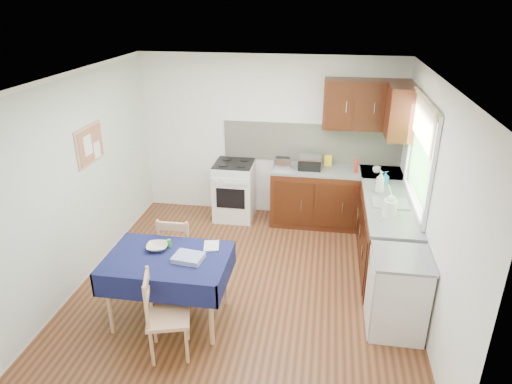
% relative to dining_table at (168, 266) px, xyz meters
% --- Properties ---
extents(floor, '(4.20, 4.20, 0.00)m').
position_rel_dining_table_xyz_m(floor, '(0.69, 0.75, -0.67)').
color(floor, '#4A2A13').
rests_on(floor, ground).
extents(ceiling, '(4.00, 4.20, 0.02)m').
position_rel_dining_table_xyz_m(ceiling, '(0.69, 0.75, 1.83)').
color(ceiling, white).
rests_on(ceiling, wall_back).
extents(wall_back, '(4.00, 0.02, 2.50)m').
position_rel_dining_table_xyz_m(wall_back, '(0.69, 2.85, 0.58)').
color(wall_back, white).
rests_on(wall_back, ground).
extents(wall_front, '(4.00, 0.02, 2.50)m').
position_rel_dining_table_xyz_m(wall_front, '(0.69, -1.35, 0.58)').
color(wall_front, white).
rests_on(wall_front, ground).
extents(wall_left, '(0.02, 4.20, 2.50)m').
position_rel_dining_table_xyz_m(wall_left, '(-1.31, 0.75, 0.58)').
color(wall_left, silver).
rests_on(wall_left, ground).
extents(wall_right, '(0.02, 4.20, 2.50)m').
position_rel_dining_table_xyz_m(wall_right, '(2.69, 0.75, 0.58)').
color(wall_right, white).
rests_on(wall_right, ground).
extents(base_cabinets, '(1.90, 2.30, 0.86)m').
position_rel_dining_table_xyz_m(base_cabinets, '(2.05, 2.01, -0.24)').
color(base_cabinets, '#341A09').
rests_on(base_cabinets, ground).
extents(worktop_back, '(1.90, 0.60, 0.04)m').
position_rel_dining_table_xyz_m(worktop_back, '(1.74, 2.55, 0.21)').
color(worktop_back, slate).
rests_on(worktop_back, base_cabinets).
extents(worktop_right, '(0.60, 1.70, 0.04)m').
position_rel_dining_table_xyz_m(worktop_right, '(2.39, 1.40, 0.21)').
color(worktop_right, slate).
rests_on(worktop_right, base_cabinets).
extents(worktop_corner, '(0.60, 0.60, 0.04)m').
position_rel_dining_table_xyz_m(worktop_corner, '(2.39, 2.55, 0.21)').
color(worktop_corner, slate).
rests_on(worktop_corner, base_cabinets).
extents(splashback, '(2.70, 0.02, 0.60)m').
position_rel_dining_table_xyz_m(splashback, '(1.34, 2.84, 0.53)').
color(splashback, beige).
rests_on(splashback, wall_back).
extents(upper_cabinets, '(1.20, 0.85, 0.70)m').
position_rel_dining_table_xyz_m(upper_cabinets, '(2.22, 2.55, 1.18)').
color(upper_cabinets, '#341A09').
rests_on(upper_cabinets, wall_back).
extents(stove, '(0.60, 0.61, 0.92)m').
position_rel_dining_table_xyz_m(stove, '(0.19, 2.55, -0.21)').
color(stove, white).
rests_on(stove, ground).
extents(window, '(0.04, 1.48, 1.26)m').
position_rel_dining_table_xyz_m(window, '(2.66, 1.45, 0.98)').
color(window, '#2B5A25').
rests_on(window, wall_right).
extents(fridge, '(0.58, 0.60, 0.89)m').
position_rel_dining_table_xyz_m(fridge, '(2.39, 0.20, -0.23)').
color(fridge, white).
rests_on(fridge, ground).
extents(corkboard, '(0.04, 0.62, 0.47)m').
position_rel_dining_table_xyz_m(corkboard, '(-1.28, 1.05, 0.93)').
color(corkboard, tan).
rests_on(corkboard, wall_left).
extents(dining_table, '(1.28, 0.87, 0.77)m').
position_rel_dining_table_xyz_m(dining_table, '(0.00, 0.00, 0.00)').
color(dining_table, '#0F173F').
rests_on(dining_table, ground).
extents(chair_far, '(0.43, 0.43, 0.95)m').
position_rel_dining_table_xyz_m(chair_far, '(-0.09, 0.59, -0.17)').
color(chair_far, tan).
rests_on(chair_far, ground).
extents(chair_near, '(0.50, 0.50, 0.91)m').
position_rel_dining_table_xyz_m(chair_near, '(0.12, -0.53, -0.19)').
color(chair_near, tan).
rests_on(chair_near, ground).
extents(toaster, '(0.24, 0.15, 0.19)m').
position_rel_dining_table_xyz_m(toaster, '(0.95, 2.47, 0.32)').
color(toaster, '#BBBBC0').
rests_on(toaster, worktop_back).
extents(sandwich_press, '(0.33, 0.29, 0.19)m').
position_rel_dining_table_xyz_m(sandwich_press, '(1.34, 2.52, 0.33)').
color(sandwich_press, black).
rests_on(sandwich_press, worktop_back).
extents(sauce_bottle, '(0.05, 0.05, 0.20)m').
position_rel_dining_table_xyz_m(sauce_bottle, '(2.01, 2.46, 0.33)').
color(sauce_bottle, red).
rests_on(sauce_bottle, worktop_back).
extents(yellow_packet, '(0.13, 0.10, 0.15)m').
position_rel_dining_table_xyz_m(yellow_packet, '(1.61, 2.72, 0.31)').
color(yellow_packet, yellow).
rests_on(yellow_packet, worktop_back).
extents(dish_rack, '(0.43, 0.33, 0.20)m').
position_rel_dining_table_xyz_m(dish_rack, '(2.39, 1.42, 0.26)').
color(dish_rack, '#949499').
rests_on(dish_rack, worktop_right).
extents(kettle, '(0.16, 0.16, 0.27)m').
position_rel_dining_table_xyz_m(kettle, '(2.34, 1.07, 0.35)').
color(kettle, white).
rests_on(kettle, worktop_right).
extents(cup, '(0.15, 0.15, 0.09)m').
position_rel_dining_table_xyz_m(cup, '(2.31, 2.50, 0.28)').
color(cup, silver).
rests_on(cup, worktop_back).
extents(soap_bottle_a, '(0.15, 0.15, 0.30)m').
position_rel_dining_table_xyz_m(soap_bottle_a, '(2.29, 1.77, 0.38)').
color(soap_bottle_a, white).
rests_on(soap_bottle_a, worktop_right).
extents(soap_bottle_b, '(0.10, 0.09, 0.17)m').
position_rel_dining_table_xyz_m(soap_bottle_b, '(2.39, 2.11, 0.32)').
color(soap_bottle_b, '#207CC0').
rests_on(soap_bottle_b, worktop_right).
extents(soap_bottle_c, '(0.16, 0.16, 0.15)m').
position_rel_dining_table_xyz_m(soap_bottle_c, '(2.35, 1.08, 0.31)').
color(soap_bottle_c, green).
rests_on(soap_bottle_c, worktop_right).
extents(plate_bowl, '(0.27, 0.27, 0.06)m').
position_rel_dining_table_xyz_m(plate_bowl, '(-0.15, 0.13, 0.13)').
color(plate_bowl, beige).
rests_on(plate_bowl, dining_table).
extents(book, '(0.20, 0.25, 0.02)m').
position_rel_dining_table_xyz_m(book, '(0.33, 0.26, 0.11)').
color(book, white).
rests_on(book, dining_table).
extents(spice_jar, '(0.04, 0.04, 0.09)m').
position_rel_dining_table_xyz_m(spice_jar, '(-0.04, 0.20, 0.15)').
color(spice_jar, green).
rests_on(spice_jar, dining_table).
extents(tea_towel, '(0.33, 0.27, 0.05)m').
position_rel_dining_table_xyz_m(tea_towel, '(0.24, -0.02, 0.13)').
color(tea_towel, '#2A4B9B').
rests_on(tea_towel, dining_table).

